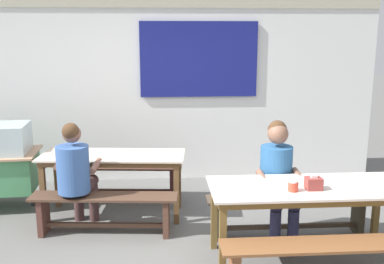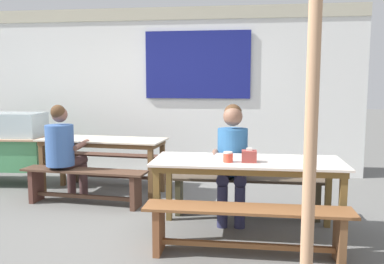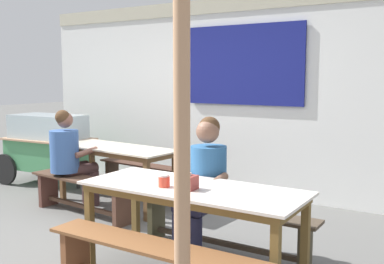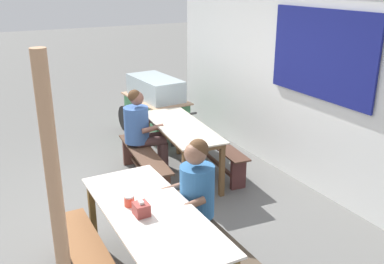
% 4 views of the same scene
% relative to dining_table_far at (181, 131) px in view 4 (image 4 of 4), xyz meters
% --- Properties ---
extents(ground_plane, '(40.00, 40.00, 0.00)m').
position_rel_dining_table_far_xyz_m(ground_plane, '(0.68, -1.11, -0.67)').
color(ground_plane, '#61605D').
extents(backdrop_wall, '(6.16, 0.23, 2.69)m').
position_rel_dining_table_far_xyz_m(backdrop_wall, '(0.69, 1.41, 0.75)').
color(backdrop_wall, white).
rests_on(backdrop_wall, ground_plane).
extents(dining_table_far, '(1.73, 0.77, 0.75)m').
position_rel_dining_table_far_xyz_m(dining_table_far, '(0.00, 0.00, 0.00)').
color(dining_table_far, beige).
rests_on(dining_table_far, ground_plane).
extents(dining_table_near, '(1.83, 0.74, 0.75)m').
position_rel_dining_table_far_xyz_m(dining_table_near, '(1.92, -1.26, 0.01)').
color(dining_table_near, silver).
rests_on(dining_table_near, ground_plane).
extents(bench_far_back, '(1.59, 0.39, 0.44)m').
position_rel_dining_table_far_xyz_m(bench_far_back, '(0.05, 0.54, -0.38)').
color(bench_far_back, '#462B20').
rests_on(bench_far_back, ground_plane).
extents(bench_far_front, '(1.60, 0.44, 0.44)m').
position_rel_dining_table_far_xyz_m(bench_far_front, '(-0.05, -0.54, -0.37)').
color(bench_far_front, '#4D3426').
rests_on(bench_far_front, ground_plane).
extents(bench_near_back, '(1.77, 0.26, 0.44)m').
position_rel_dining_table_far_xyz_m(bench_near_back, '(1.92, -0.72, -0.37)').
color(bench_near_back, '#4A3D2F').
rests_on(bench_near_back, ground_plane).
extents(food_cart, '(1.67, 0.83, 1.06)m').
position_rel_dining_table_far_xyz_m(food_cart, '(-1.64, 0.33, -0.05)').
color(food_cart, '#49945E').
rests_on(food_cart, ground_plane).
extents(person_right_near_table, '(0.45, 0.60, 1.26)m').
position_rel_dining_table_far_xyz_m(person_right_near_table, '(1.76, -0.79, 0.05)').
color(person_right_near_table, '#2C2D4F').
rests_on(person_right_near_table, ground_plane).
extents(person_left_back_turned, '(0.49, 0.60, 1.23)m').
position_rel_dining_table_far_xyz_m(person_left_back_turned, '(-0.35, -0.44, 0.03)').
color(person_left_back_turned, '#4B3131').
rests_on(person_left_back_turned, ground_plane).
extents(tissue_box, '(0.14, 0.12, 0.13)m').
position_rel_dining_table_far_xyz_m(tissue_box, '(1.94, -1.36, 0.14)').
color(tissue_box, brown).
rests_on(tissue_box, dining_table_near).
extents(condiment_jar, '(0.09, 0.09, 0.10)m').
position_rel_dining_table_far_xyz_m(condiment_jar, '(1.74, -1.39, 0.13)').
color(condiment_jar, '#DB4430').
rests_on(condiment_jar, dining_table_near).
extents(wooden_support_post, '(0.10, 0.10, 2.28)m').
position_rel_dining_table_far_xyz_m(wooden_support_post, '(2.38, -2.10, 0.47)').
color(wooden_support_post, tan).
rests_on(wooden_support_post, ground_plane).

